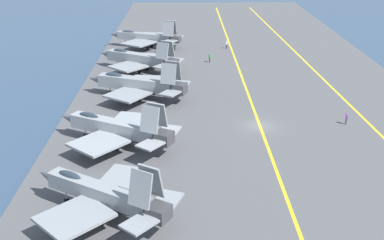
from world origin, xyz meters
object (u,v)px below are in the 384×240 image
(parked_jet_third, at_px, (116,128))
(crew_purple_vest, at_px, (347,118))
(parked_jet_second, at_px, (102,193))
(crew_green_vest, at_px, (210,58))
(parked_jet_fifth, at_px, (139,59))
(parked_jet_fourth, at_px, (137,84))
(parked_jet_sixth, at_px, (146,37))
(crew_white_vest, at_px, (227,44))

(parked_jet_third, height_order, crew_purple_vest, parked_jet_third)
(parked_jet_second, distance_m, crew_green_vest, 54.94)
(parked_jet_second, relative_size, parked_jet_fifth, 0.91)
(parked_jet_third, xyz_separation_m, parked_jet_fourth, (17.27, -1.07, -0.03))
(parked_jet_second, xyz_separation_m, parked_jet_fifth, (47.76, 0.78, -0.26))
(parked_jet_sixth, bearing_deg, parked_jet_fourth, -178.26)
(parked_jet_fourth, relative_size, parked_jet_fifth, 1.02)
(crew_white_vest, bearing_deg, parked_jet_fifth, 133.60)
(parked_jet_sixth, bearing_deg, parked_jet_third, 179.90)
(crew_purple_vest, bearing_deg, parked_jet_third, 101.51)
(crew_purple_vest, xyz_separation_m, crew_green_vest, (31.53, 17.16, 0.05))
(parked_jet_fifth, relative_size, crew_white_vest, 9.62)
(parked_jet_fourth, xyz_separation_m, crew_purple_vest, (-11.05, -29.47, -1.45))
(parked_jet_fourth, distance_m, crew_purple_vest, 31.51)
(parked_jet_fourth, bearing_deg, crew_purple_vest, -110.56)
(parked_jet_fourth, height_order, crew_green_vest, parked_jet_fourth)
(parked_jet_second, height_order, parked_jet_third, parked_jet_second)
(parked_jet_third, distance_m, crew_purple_vest, 31.20)
(parked_jet_second, xyz_separation_m, crew_white_vest, (64.54, -16.84, -1.65))
(parked_jet_sixth, distance_m, crew_purple_vest, 52.97)
(parked_jet_fourth, relative_size, crew_white_vest, 9.78)
(parked_jet_third, distance_m, parked_jet_fifth, 32.06)
(crew_white_vest, distance_m, crew_green_vest, 11.88)
(parked_jet_third, bearing_deg, crew_green_vest, -19.52)
(parked_jet_second, height_order, crew_purple_vest, parked_jet_second)
(parked_jet_sixth, height_order, crew_white_vest, parked_jet_sixth)
(parked_jet_fourth, bearing_deg, crew_green_vest, -31.03)
(parked_jet_third, relative_size, parked_jet_sixth, 0.96)
(parked_jet_fifth, xyz_separation_m, crew_purple_vest, (-25.84, -30.55, -1.43))
(parked_jet_second, distance_m, crew_purple_vest, 37.00)
(parked_jet_fifth, height_order, crew_purple_vest, parked_jet_fifth)
(crew_green_vest, bearing_deg, parked_jet_fourth, 148.97)
(parked_jet_sixth, bearing_deg, parked_jet_fifth, 179.68)
(parked_jet_fourth, bearing_deg, parked_jet_third, 176.46)
(parked_jet_fourth, height_order, crew_white_vest, parked_jet_fourth)
(parked_jet_second, relative_size, parked_jet_sixth, 0.89)
(parked_jet_second, bearing_deg, crew_purple_vest, -53.64)
(parked_jet_second, bearing_deg, crew_green_vest, -13.28)
(parked_jet_fifth, relative_size, crew_green_vest, 9.37)
(parked_jet_fourth, bearing_deg, parked_jet_sixth, 1.74)
(parked_jet_third, bearing_deg, crew_purple_vest, -78.49)
(parked_jet_fifth, xyz_separation_m, crew_white_vest, (16.79, -17.63, -1.40))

